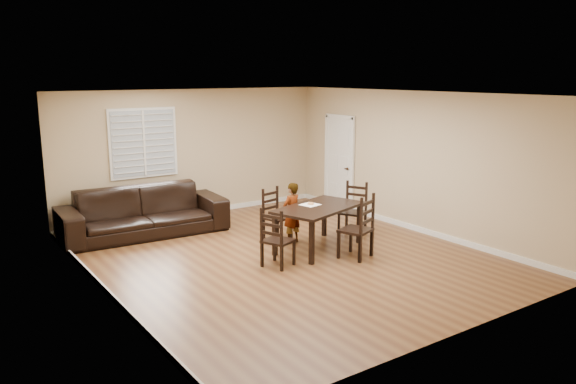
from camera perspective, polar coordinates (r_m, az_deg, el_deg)
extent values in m
plane|color=brown|center=(9.49, -0.21, -6.59)|extent=(7.00, 7.00, 0.00)
cube|color=tan|center=(12.16, -9.60, 3.91)|extent=(6.00, 0.04, 2.70)
cube|color=tan|center=(6.64, 17.15, -3.19)|extent=(6.00, 0.04, 2.70)
cube|color=tan|center=(7.89, -18.50, -0.90)|extent=(0.04, 7.00, 2.70)
cube|color=tan|center=(11.10, 12.68, 3.02)|extent=(0.04, 7.00, 2.70)
cube|color=white|center=(9.00, -0.23, 9.92)|extent=(6.00, 7.00, 0.04)
cube|color=white|center=(11.66, -14.46, 4.84)|extent=(1.40, 0.08, 1.40)
cube|color=white|center=(12.71, 5.24, 2.89)|extent=(0.06, 0.94, 2.05)
cylinder|color=#332114|center=(12.47, 6.01, 2.36)|extent=(0.06, 0.06, 0.02)
cube|color=white|center=(12.40, -9.36, -2.05)|extent=(6.00, 0.03, 0.10)
cube|color=white|center=(8.27, -17.80, -9.71)|extent=(0.03, 7.00, 0.10)
cube|color=white|center=(11.36, 12.33, -3.47)|extent=(0.03, 7.00, 0.10)
cube|color=black|center=(9.72, 3.14, -1.59)|extent=(1.84, 1.37, 0.05)
cube|color=black|center=(9.03, 2.42, -5.18)|extent=(0.09, 0.09, 0.72)
cube|color=black|center=(10.23, 7.24, -3.21)|extent=(0.09, 0.09, 0.72)
cube|color=black|center=(9.47, -1.34, -4.35)|extent=(0.09, 0.09, 0.72)
cube|color=black|center=(10.62, 3.71, -2.56)|extent=(0.09, 0.09, 0.72)
cube|color=black|center=(10.34, -1.08, -2.64)|extent=(0.51, 0.49, 0.04)
cube|color=black|center=(10.45, -1.81, -2.11)|extent=(0.43, 0.13, 0.96)
cube|color=black|center=(10.15, -1.09, -4.18)|extent=(0.05, 0.05, 0.39)
cube|color=black|center=(10.42, 0.33, -3.76)|extent=(0.05, 0.05, 0.39)
cube|color=black|center=(10.38, -2.48, -3.82)|extent=(0.05, 0.05, 0.39)
cube|color=black|center=(10.64, -1.06, -3.42)|extent=(0.05, 0.05, 0.39)
cube|color=black|center=(9.40, 6.87, -3.87)|extent=(0.62, 0.60, 0.04)
cube|color=black|center=(9.29, 8.02, -3.61)|extent=(0.47, 0.22, 1.09)
cube|color=black|center=(9.74, 6.40, -4.80)|extent=(0.06, 0.06, 0.45)
cube|color=black|center=(9.38, 5.16, -5.43)|extent=(0.06, 0.06, 0.45)
cube|color=black|center=(9.57, 8.48, -5.17)|extent=(0.06, 0.06, 0.45)
cube|color=black|center=(9.21, 7.30, -5.83)|extent=(0.06, 0.06, 0.45)
cube|color=black|center=(8.94, -1.02, -4.98)|extent=(0.54, 0.56, 0.04)
cube|color=black|center=(8.78, -1.70, -4.85)|extent=(0.20, 0.42, 0.97)
cube|color=black|center=(9.05, 0.61, -6.22)|extent=(0.05, 0.05, 0.40)
cube|color=black|center=(9.24, -1.37, -5.82)|extent=(0.05, 0.05, 0.40)
cube|color=black|center=(8.77, -0.63, -6.82)|extent=(0.05, 0.05, 0.40)
cube|color=black|center=(8.97, -2.64, -6.39)|extent=(0.05, 0.05, 0.40)
cube|color=black|center=(10.72, 6.56, -2.09)|extent=(0.58, 0.59, 0.04)
cube|color=black|center=(10.87, 6.96, -1.51)|extent=(0.23, 0.42, 1.00)
cube|color=black|center=(10.69, 5.19, -3.35)|extent=(0.05, 0.05, 0.41)
cube|color=black|center=(10.54, 7.13, -3.61)|extent=(0.05, 0.05, 0.41)
cube|color=black|center=(11.01, 5.96, -2.91)|extent=(0.05, 0.05, 0.41)
cube|color=black|center=(10.87, 7.86, -3.16)|extent=(0.05, 0.05, 0.41)
imported|color=gray|center=(10.11, 0.36, -2.15)|extent=(0.45, 0.35, 1.11)
cube|color=white|center=(9.82, 2.26, -1.29)|extent=(0.35, 0.35, 0.00)
torus|color=#B87B42|center=(9.83, 2.33, -1.16)|extent=(0.11, 0.11, 0.03)
torus|color=white|center=(9.83, 2.33, -1.10)|extent=(0.10, 0.10, 0.02)
imported|color=black|center=(10.99, -14.48, -1.96)|extent=(3.14, 1.39, 0.90)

